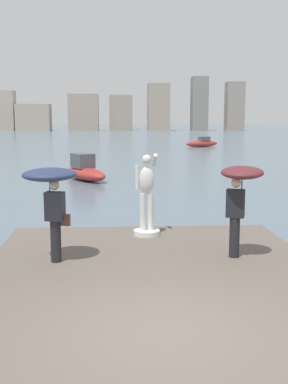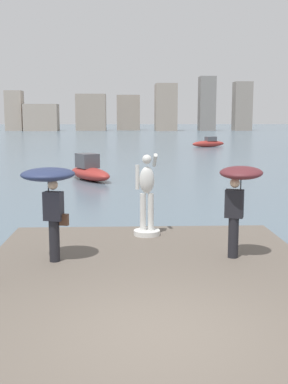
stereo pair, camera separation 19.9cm
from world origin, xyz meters
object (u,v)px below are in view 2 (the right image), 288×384
at_px(boat_rightward, 89,171).
at_px(boat_mid, 209,143).
at_px(statue_white_figure, 147,201).
at_px(onlooker_left, 50,186).
at_px(onlooker_right, 239,188).

bearing_deg(boat_rightward, boat_mid, 68.31).
xyz_separation_m(statue_white_figure, onlooker_left, (-2.12, -2.17, 0.70)).
height_order(onlooker_left, boat_mid, onlooker_left).
bearing_deg(statue_white_figure, boat_rightward, 99.85).
bearing_deg(onlooker_left, boat_mid, 76.08).
distance_m(onlooker_left, onlooker_right, 3.96).
height_order(boat_mid, boat_rightward, boat_rightward).
height_order(onlooker_right, boat_rightward, onlooker_right).
xyz_separation_m(onlooker_left, boat_mid, (11.37, 45.89, -1.56)).
bearing_deg(onlooker_left, statue_white_figure, 45.73).
bearing_deg(onlooker_right, boat_rightward, 104.80).
relative_size(onlooker_left, boat_mid, 0.46).
distance_m(boat_mid, boat_rightward, 31.72).
bearing_deg(boat_mid, statue_white_figure, -101.95).
distance_m(onlooker_right, boat_rightward, 16.97).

